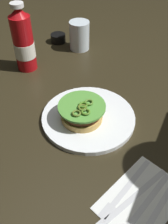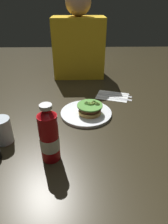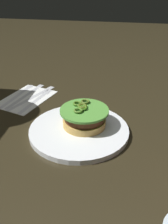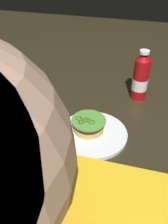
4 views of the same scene
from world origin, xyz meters
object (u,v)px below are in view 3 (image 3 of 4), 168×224
spoon_utensil (22,92)px  dinner_plate (79,131)px  fork_utensil (39,98)px  burger_sandwich (84,117)px  steak_knife (35,95)px  butter_knife (27,94)px  napkin (26,98)px

spoon_utensil → dinner_plate: bearing=-131.4°
fork_utensil → burger_sandwich: bearing=-131.2°
burger_sandwich → steak_knife: size_ratio=0.64×
dinner_plate → butter_knife: size_ratio=1.30×
fork_utensil → steak_knife: 0.02m
spoon_utensil → napkin: bearing=-144.1°
dinner_plate → butter_knife: 0.28m
burger_sandwich → napkin: 0.26m
dinner_plate → burger_sandwich: size_ratio=2.05×
dinner_plate → steak_knife: size_ratio=1.30×
butter_knife → spoon_utensil: (0.01, 0.02, 0.00)m
dinner_plate → steak_knife: bearing=44.3°
butter_knife → burger_sandwich: bearing=-128.6°
steak_knife → butter_knife: 0.03m
spoon_utensil → burger_sandwich: bearing=-127.5°
fork_utensil → butter_knife: bearing=63.4°
fork_utensil → spoon_utensil: 0.08m
fork_utensil → butter_knife: same height
steak_knife → butter_knife: same height
fork_utensil → steak_knife: (0.01, 0.02, 0.00)m
dinner_plate → spoon_utensil: dinner_plate is taller
fork_utensil → dinner_plate: bearing=-136.3°
steak_knife → butter_knife: (0.01, 0.03, 0.00)m
burger_sandwich → spoon_utensil: 0.30m
burger_sandwich → napkin: (0.14, 0.21, -0.04)m
dinner_plate → napkin: size_ratio=1.40×
fork_utensil → butter_knife: size_ratio=0.90×
burger_sandwich → spoon_utensil: burger_sandwich is taller
fork_utensil → napkin: bearing=98.9°
fork_utensil → spoon_utensil: bearing=63.7°
napkin → steak_knife: steak_knife is taller
dinner_plate → burger_sandwich: (0.02, -0.01, 0.03)m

